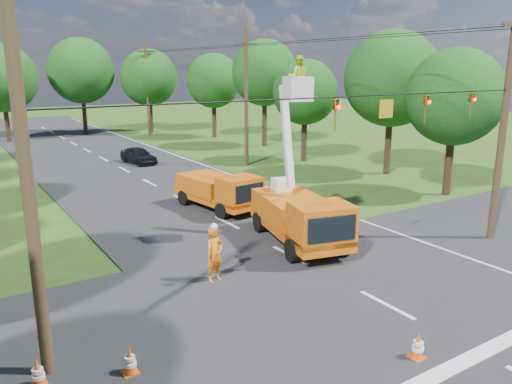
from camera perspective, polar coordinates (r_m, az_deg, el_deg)
ground at (r=32.46m, az=-12.06°, el=0.98°), size 140.00×140.00×0.00m
road_main at (r=32.46m, az=-12.06°, el=0.98°), size 12.00×100.00×0.06m
road_cross at (r=17.60m, az=9.86°, el=-10.25°), size 56.00×10.00×0.07m
stop_bar at (r=14.68m, az=24.27°, el=-16.61°), size 9.00×0.45×0.02m
edge_line at (r=34.76m, az=-3.42°, el=2.13°), size 0.12×90.00×0.02m
bucket_truck at (r=20.54m, az=5.05°, el=-1.74°), size 3.58×6.35×7.63m
second_truck at (r=25.70m, az=-4.22°, el=0.21°), size 2.70×5.56×2.00m
ground_worker at (r=17.21m, az=-4.75°, el=-7.14°), size 0.80×0.63×1.94m
distant_car at (r=39.23m, az=-13.28°, el=4.10°), size 2.04×3.92×1.27m
traffic_cone_0 at (r=13.78m, az=18.03°, el=-16.39°), size 0.38×0.38×0.71m
traffic_cone_2 at (r=22.29m, az=3.08°, el=-3.78°), size 0.38×0.38×0.71m
traffic_cone_3 at (r=25.42m, az=2.22°, el=-1.51°), size 0.38×0.38×0.71m
traffic_cone_4 at (r=12.95m, az=-14.21°, el=-18.23°), size 0.38×0.38×0.71m
traffic_cone_5 at (r=13.16m, az=-23.66°, el=-18.48°), size 0.38×0.38×0.71m
traffic_cone_6 at (r=30.94m, az=-3.17°, el=1.31°), size 0.38×0.38×0.71m
pole_right_near at (r=22.85m, az=26.50°, el=7.40°), size 1.80×0.30×10.00m
pole_right_mid at (r=37.27m, az=-1.13°, el=10.88°), size 1.80×0.30×10.00m
pole_right_far at (r=55.28m, az=-12.32°, el=11.62°), size 1.80×0.30×10.00m
pole_left at (r=12.07m, az=-24.58°, el=-0.08°), size 0.30×0.30×9.00m
signal_span at (r=17.71m, az=16.08°, el=9.31°), size 18.00×0.29×1.07m
tree_right_a at (r=30.28m, az=21.78°, el=10.03°), size 5.40×5.40×8.28m
tree_right_b at (r=35.20m, az=15.31°, el=12.38°), size 6.40×6.40×9.65m
tree_right_c at (r=39.13m, az=5.64°, el=11.27°), size 5.00×5.00×7.83m
tree_right_d at (r=46.51m, az=1.00°, el=13.46°), size 6.00×6.00×9.70m
tree_right_e at (r=52.88m, az=-4.87°, el=12.55°), size 5.60×5.60×8.63m
tree_far_a at (r=55.01m, az=-27.07°, el=11.55°), size 6.60×6.60×9.50m
tree_far_b at (r=58.38m, az=-19.38°, el=12.95°), size 7.00×7.00×10.32m
tree_far_c at (r=57.47m, az=-12.14°, el=12.66°), size 6.20×6.20×9.18m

